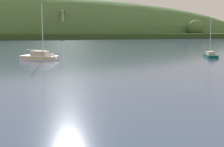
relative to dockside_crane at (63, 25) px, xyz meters
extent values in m
cube|color=#314A21|center=(19.76, 15.10, -7.40)|extent=(512.79, 72.57, 3.19)
sphere|color=#56703D|center=(95.09, 3.58, -1.84)|extent=(11.33, 11.33, 11.33)
cube|color=#4C4C51|center=(0.02, 0.31, -7.99)|extent=(3.91, 3.91, 2.00)
cylinder|color=#BCB293|center=(0.02, 0.31, 1.30)|extent=(1.66, 1.66, 16.59)
cylinder|color=#BCB293|center=(-0.33, -4.41, 8.27)|extent=(1.79, 11.86, 0.91)
cube|color=#333338|center=(0.18, 2.43, 8.27)|extent=(2.46, 2.06, 1.99)
cube|color=#0F564C|center=(24.01, -148.57, -8.97)|extent=(3.67, 6.40, 1.18)
cone|color=#0F564C|center=(24.84, -145.66, -8.97)|extent=(2.35, 2.01, 2.01)
cube|color=navy|center=(24.01, -148.57, -8.66)|extent=(3.70, 6.41, 0.12)
cube|color=#BCB299|center=(24.05, -148.43, -8.05)|extent=(2.12, 3.01, 0.66)
cylinder|color=silver|center=(24.22, -147.84, -4.28)|extent=(0.15, 0.15, 8.20)
cylinder|color=silver|center=(23.78, -149.37, -7.58)|extent=(0.98, 3.09, 0.12)
cube|color=white|center=(-13.36, -146.63, -8.84)|extent=(7.95, 6.42, 1.42)
cone|color=white|center=(-10.13, -148.63, -8.84)|extent=(3.05, 3.31, 2.72)
cube|color=gold|center=(-13.36, -146.63, -8.52)|extent=(7.97, 6.44, 0.17)
cube|color=#BCB299|center=(-13.20, -146.73, -7.65)|extent=(3.92, 3.44, 0.97)
cylinder|color=silver|center=(-12.55, -147.13, -2.88)|extent=(0.20, 0.20, 10.52)
cylinder|color=silver|center=(-14.25, -146.08, -7.01)|extent=(3.48, 2.24, 0.16)
camera|label=1|loc=(-12.27, -214.67, -2.68)|focal=51.99mm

